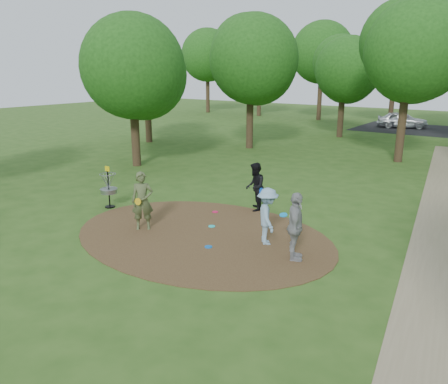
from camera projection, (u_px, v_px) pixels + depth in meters
The scene contains 14 objects.
ground at pixel (201, 235), 13.32m from camera, with size 100.00×100.00×0.00m, color #2D5119.
dirt_clearing at pixel (201, 235), 13.32m from camera, with size 8.40×8.40×0.02m, color #47301C.
footpath at pixel (447, 265), 11.29m from camera, with size 2.00×40.00×0.01m, color #8C7A5B.
parking_lot at pixel (445, 131), 35.83m from camera, with size 14.00×8.00×0.01m, color black.
player_observer_with_disc at pixel (142, 201), 13.59m from camera, with size 0.80×0.79×1.86m.
player_throwing_with_disc at pixel (267, 216), 12.47m from camera, with size 1.20×1.22×1.67m.
player_walking_with_disc at pixel (255, 187), 15.48m from camera, with size 0.98×1.05×1.74m.
player_waiting_with_disc at pixel (295, 227), 11.37m from camera, with size 0.87×1.17×1.85m.
disc_ground_cyan at pixel (212, 226), 14.01m from camera, with size 0.22×0.22×0.02m, color #19CECF.
disc_ground_blue at pixel (208, 247), 12.38m from camera, with size 0.22×0.22×0.02m, color blue.
disc_ground_red at pixel (215, 212), 15.43m from camera, with size 0.22×0.22×0.02m, color #D9154D.
car_left at pixel (402, 120), 37.70m from camera, with size 1.66×4.12×1.40m, color #B8BCC0.
disc_golf_basket at pixel (108, 184), 15.81m from camera, with size 0.63×0.63×1.54m.
tree_ring at pixel (385, 61), 17.34m from camera, with size 36.68×45.76×9.40m.
Camera 1 is at (7.74, -9.80, 4.87)m, focal length 35.00 mm.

